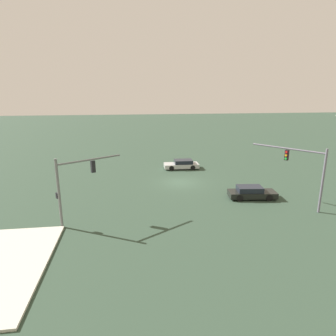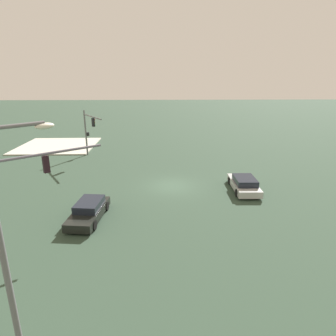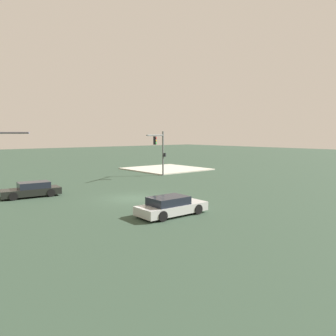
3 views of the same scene
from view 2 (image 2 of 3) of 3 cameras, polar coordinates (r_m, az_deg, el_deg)
The scene contains 7 objects.
ground_plane at distance 25.78m, azimuth 0.79°, elevation -3.53°, with size 197.96×197.96×0.00m, color #2D4132.
sidewalk_corner at distance 43.23m, azimuth -20.71°, elevation 4.11°, with size 10.05×9.85×0.15m, color beige.
traffic_signal_near_corner at distance 17.35m, azimuth -27.42°, elevation -2.48°, with size 5.35×4.23×5.60m.
traffic_signal_opposite_side at distance 35.48m, azimuth -15.21°, elevation 7.74°, with size 3.00×4.86×5.43m.
streetlamp_curved_arm at distance 10.16m, azimuth -28.81°, elevation -11.82°, with size 1.67×1.62×8.06m.
sedan_car_approaching at distance 20.61m, azimuth -15.21°, elevation -8.06°, with size 2.22×4.72×1.21m.
sedan_car_waiting_far at distance 25.44m, azimuth 14.63°, elevation -3.03°, with size 2.04×4.64×1.21m.
Camera 2 is at (1.11, 24.04, 9.25)m, focal length 31.17 mm.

